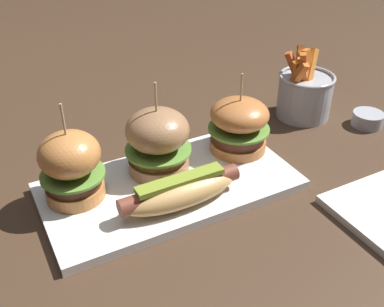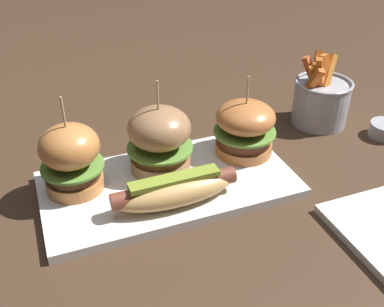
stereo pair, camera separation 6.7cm
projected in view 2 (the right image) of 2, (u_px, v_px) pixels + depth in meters
The scene contains 7 objects.
ground_plane at pixel (169, 188), 0.69m from camera, with size 3.00×3.00×0.00m, color #422D1E.
platter_main at pixel (169, 184), 0.69m from camera, with size 0.38×0.19×0.01m, color white.
hot_dog at pixel (175, 190), 0.63m from camera, with size 0.18×0.06×0.04m.
slider_left at pixel (71, 158), 0.64m from camera, with size 0.09×0.09×0.15m.
slider_center at pixel (158, 139), 0.68m from camera, with size 0.10×0.10×0.15m.
slider_right at pixel (245, 128), 0.73m from camera, with size 0.10×0.10×0.13m.
fries_bucket at pixel (321, 100), 0.84m from camera, with size 0.11×0.11×0.14m.
Camera 2 is at (-0.17, -0.53, 0.42)m, focal length 42.31 mm.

